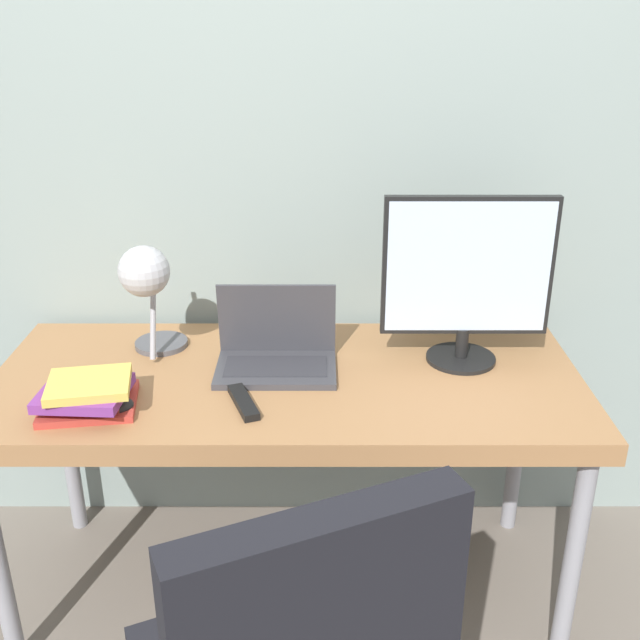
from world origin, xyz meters
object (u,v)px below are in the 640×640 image
Objects in this scene: book_stack at (88,394)px; game_controller at (106,405)px; desk_lamp at (147,282)px; monitor at (468,276)px; laptop at (277,352)px.

book_stack is 0.05m from game_controller.
monitor is at bearing 1.02° from desk_lamp.
laptop is 0.52m from book_stack.
laptop is at bearing -5.43° from desk_lamp.
monitor is 1.02m from game_controller.
desk_lamp reaches higher than game_controller.
laptop is at bearing 30.92° from game_controller.
laptop is 0.57m from monitor.
desk_lamp reaches higher than book_stack.
book_stack is (-0.99, -0.28, -0.21)m from monitor.
book_stack is at bearing 161.30° from game_controller.
book_stack reaches higher than game_controller.
book_stack is at bearing -153.13° from laptop.
desk_lamp is at bearing -178.98° from monitor.
laptop is 0.49m from game_controller.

